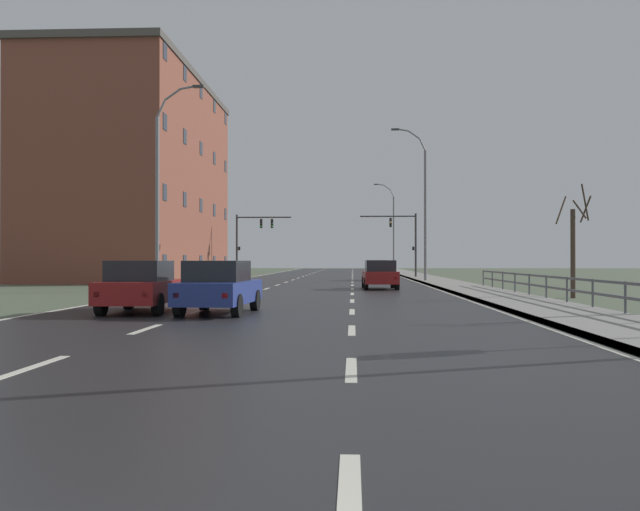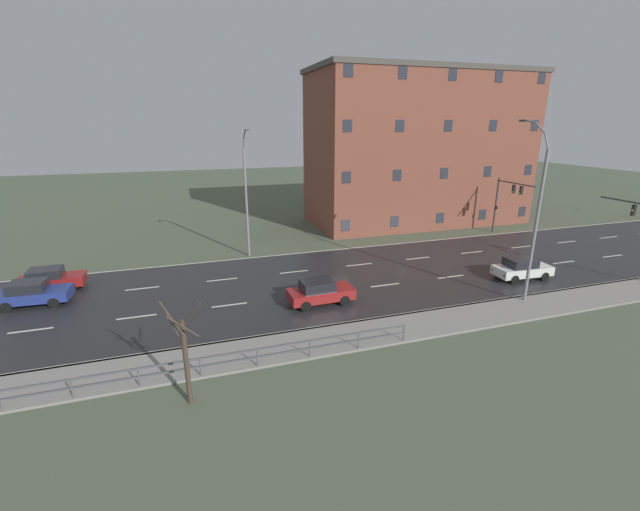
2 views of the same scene
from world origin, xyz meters
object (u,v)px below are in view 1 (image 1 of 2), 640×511
car_near_left (380,274)px  car_mid_centre (219,287)px  street_lamp_midground (423,206)px  car_near_right (142,286)px  street_lamp_distant (392,229)px  traffic_signal_right (405,235)px  car_far_right (377,270)px  traffic_signal_left (251,234)px  brick_building (138,179)px  street_lamp_left_bank (160,190)px

car_near_left → car_mid_centre: 17.93m
street_lamp_midground → car_near_right: bearing=-111.3°
street_lamp_distant → traffic_signal_right: street_lamp_distant is taller
car_far_right → traffic_signal_right: bearing=74.2°
street_lamp_distant → car_mid_centre: bearing=-97.6°
car_near_left → traffic_signal_left: bearing=112.9°
traffic_signal_left → brick_building: brick_building is taller
street_lamp_distant → street_lamp_left_bank: (-14.88, -53.19, -0.41)m
street_lamp_left_bank → car_near_left: street_lamp_left_bank is taller
street_lamp_left_bank → car_near_right: bearing=-76.2°
car_mid_centre → car_near_right: size_ratio=1.01×
traffic_signal_left → car_far_right: size_ratio=1.34×
street_lamp_left_bank → car_far_right: bearing=57.2°
street_lamp_distant → street_lamp_left_bank: 55.23m
traffic_signal_right → car_near_left: 23.69m
street_lamp_midground → car_mid_centre: (-9.01, -29.63, -4.65)m
traffic_signal_right → car_far_right: traffic_signal_right is taller
street_lamp_distant → traffic_signal_right: 27.28m
car_far_right → car_near_right: 33.14m
car_near_right → car_far_right: bearing=74.5°
street_lamp_distant → traffic_signal_left: 31.05m
car_near_left → street_lamp_distant: bearing=84.2°
car_near_left → car_near_right: same height
car_far_right → car_near_right: same height
street_lamp_midground → traffic_signal_left: size_ratio=1.99×
traffic_signal_right → car_near_left: traffic_signal_right is taller
traffic_signal_left → car_mid_centre: size_ratio=1.34×
street_lamp_left_bank → car_near_left: size_ratio=2.54×
car_mid_centre → car_far_right: bearing=83.0°
traffic_signal_right → brick_building: size_ratio=0.24×
traffic_signal_right → car_near_left: size_ratio=1.37×
car_near_right → street_lamp_distant: bearing=79.2°
traffic_signal_left → car_mid_centre: bearing=-82.7°
traffic_signal_left → brick_building: (-8.52, -5.12, 4.33)m
street_lamp_midground → traffic_signal_right: street_lamp_midground is taller
car_near_left → car_far_right: same height
street_lamp_left_bank → street_lamp_distant: bearing=74.4°
traffic_signal_right → car_far_right: 8.90m
street_lamp_distant → traffic_signal_left: (-14.11, -27.60, -1.69)m
car_far_right → street_lamp_distant: bearing=88.1°
street_lamp_midground → car_far_right: size_ratio=2.66×
street_lamp_distant → traffic_signal_right: bearing=-91.0°
traffic_signal_left → car_far_right: (10.87, -7.54, -3.07)m
car_near_right → brick_building: size_ratio=0.17×
traffic_signal_right → car_near_right: size_ratio=1.37×
car_mid_centre → brick_building: bearing=114.4°
car_near_right → traffic_signal_right: bearing=73.5°
car_far_right → car_mid_centre: size_ratio=1.00×
car_near_right → brick_building: bearing=106.8°
traffic_signal_left → car_mid_centre: (5.10, -40.02, -3.07)m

